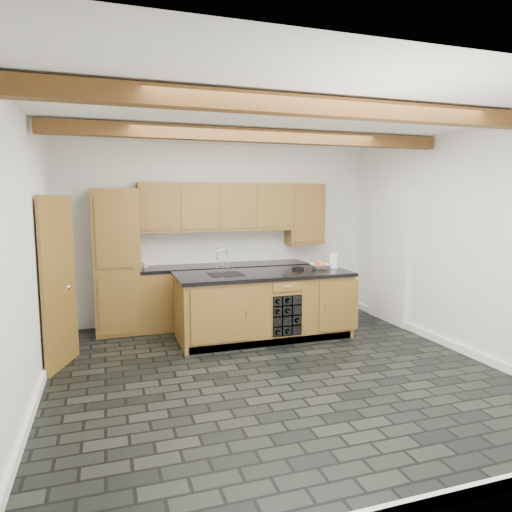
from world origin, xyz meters
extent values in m
plane|color=black|center=(0.00, 0.00, 0.00)|extent=(5.00, 5.00, 0.00)
plane|color=white|center=(0.00, 2.50, 1.40)|extent=(5.00, 0.00, 5.00)
plane|color=white|center=(-2.50, 0.00, 1.40)|extent=(0.00, 5.00, 5.00)
plane|color=white|center=(2.50, 0.00, 1.40)|extent=(0.00, 5.00, 5.00)
plane|color=white|center=(0.00, 0.00, 2.80)|extent=(5.00, 5.00, 0.00)
cube|color=brown|center=(0.00, -1.20, 2.70)|extent=(4.90, 0.15, 0.15)
cube|color=brown|center=(0.00, 0.60, 2.70)|extent=(4.90, 0.15, 0.15)
cube|color=white|center=(-2.48, 0.00, 0.05)|extent=(0.04, 5.00, 0.10)
cube|color=white|center=(2.48, 0.00, 0.05)|extent=(0.04, 5.00, 0.10)
cube|color=white|center=(0.00, -2.48, 0.05)|extent=(5.00, 0.04, 0.10)
cube|color=white|center=(-2.47, 1.30, 1.02)|extent=(0.06, 0.94, 2.04)
cube|color=brown|center=(-2.32, 0.95, 1.00)|extent=(0.31, 0.77, 2.00)
cube|color=white|center=(2.47, 1.50, 1.02)|extent=(0.06, 0.98, 2.04)
cube|color=black|center=(2.50, 1.50, 1.00)|extent=(0.02, 0.86, 1.96)
cube|color=brown|center=(-1.65, 2.20, 1.05)|extent=(0.65, 0.60, 2.10)
cube|color=brown|center=(-0.02, 2.20, 0.44)|extent=(2.60, 0.60, 0.88)
cube|color=black|center=(-0.02, 2.20, 0.91)|extent=(2.64, 0.62, 0.05)
cube|color=white|center=(-0.02, 2.49, 1.19)|extent=(2.60, 0.02, 0.52)
cube|color=brown|center=(-0.12, 2.33, 1.83)|extent=(2.40, 0.35, 0.75)
cube|color=brown|center=(1.38, 2.33, 1.70)|extent=(0.60, 0.35, 1.00)
cube|color=brown|center=(0.30, 1.30, 0.44)|extent=(2.40, 0.90, 0.88)
cube|color=black|center=(0.30, 1.30, 0.91)|extent=(2.46, 0.96, 0.05)
cube|color=brown|center=(-0.42, 0.84, 0.48)|extent=(0.80, 0.02, 0.70)
cube|color=brown|center=(1.25, 0.84, 0.48)|extent=(0.60, 0.02, 0.70)
cube|color=black|center=(0.48, 0.99, 0.40)|extent=(0.42, 0.30, 0.56)
cylinder|color=black|center=(0.34, 0.95, 0.61)|extent=(0.07, 0.26, 0.07)
cylinder|color=black|center=(0.48, 0.95, 0.19)|extent=(0.07, 0.26, 0.07)
cylinder|color=black|center=(0.34, 0.95, 0.19)|extent=(0.07, 0.26, 0.07)
cylinder|color=black|center=(0.48, 0.95, 0.47)|extent=(0.07, 0.26, 0.07)
cylinder|color=black|center=(0.34, 0.95, 0.47)|extent=(0.07, 0.26, 0.07)
cylinder|color=black|center=(0.48, 0.95, 0.61)|extent=(0.07, 0.26, 0.07)
cylinder|color=black|center=(0.62, 0.95, 0.33)|extent=(0.07, 0.26, 0.07)
cube|color=black|center=(-0.25, 1.30, 0.93)|extent=(0.45, 0.40, 0.02)
cylinder|color=silver|center=(-0.25, 1.48, 1.03)|extent=(0.02, 0.02, 0.20)
torus|color=silver|center=(-0.25, 1.48, 1.17)|extent=(0.18, 0.02, 0.18)
cylinder|color=silver|center=(-0.33, 1.48, 0.97)|extent=(0.02, 0.02, 0.08)
cylinder|color=silver|center=(-0.17, 1.48, 0.97)|extent=(0.02, 0.02, 0.08)
cube|color=black|center=(0.85, 1.36, 0.95)|extent=(0.18, 0.14, 0.04)
cylinder|color=black|center=(0.85, 1.36, 0.97)|extent=(0.11, 0.11, 0.01)
imported|color=beige|center=(1.21, 1.38, 0.97)|extent=(0.33, 0.33, 0.07)
sphere|color=red|center=(1.26, 1.38, 1.00)|extent=(0.07, 0.07, 0.07)
sphere|color=orange|center=(1.22, 1.42, 1.00)|extent=(0.07, 0.07, 0.07)
sphere|color=#5D9027|center=(1.17, 1.41, 1.00)|extent=(0.07, 0.07, 0.07)
sphere|color=red|center=(1.16, 1.35, 1.00)|extent=(0.07, 0.07, 0.07)
sphere|color=orange|center=(1.22, 1.33, 1.00)|extent=(0.07, 0.07, 0.07)
cylinder|color=white|center=(1.42, 1.35, 1.04)|extent=(0.13, 0.13, 0.22)
imported|color=white|center=(-1.24, 2.24, 0.98)|extent=(0.14, 0.14, 0.10)
camera|label=1|loc=(-1.78, -4.67, 1.97)|focal=32.00mm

